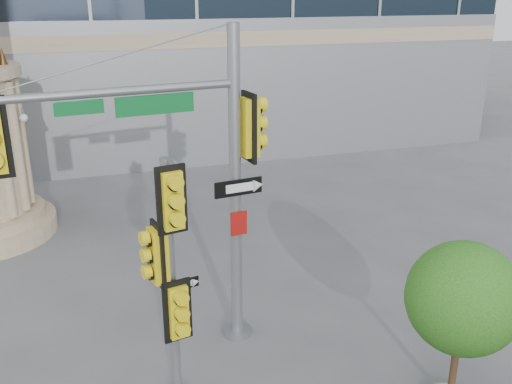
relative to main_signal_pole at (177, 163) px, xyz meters
name	(u,v)px	position (x,y,z in m)	size (l,w,h in m)	color
ground	(259,375)	(1.18, -1.34, -4.07)	(120.00, 120.00, 0.00)	#545456
main_signal_pole	(177,163)	(0.00, 0.00, 0.00)	(5.09, 1.10, 6.57)	slate
secondary_signal_pole	(170,269)	(-0.47, -1.58, -1.36)	(0.85, 0.61, 4.62)	slate
street_tree	(464,302)	(4.31, -3.13, -1.99)	(2.03, 1.98, 3.16)	tan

